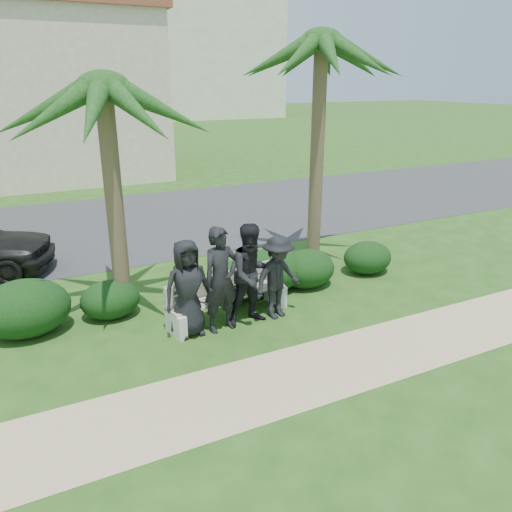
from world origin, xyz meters
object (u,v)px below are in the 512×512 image
Objects in this scene: man_a at (187,288)px; palm_left at (103,90)px; palm_right at (321,44)px; man_b at (221,280)px; park_bench at (228,299)px; man_d at (278,277)px; man_c at (252,275)px.

man_a is 3.65m from palm_left.
man_a is at bearing -150.81° from palm_right.
man_b is at bearing -47.18° from palm_left.
park_bench is 1.29× the size of man_b.
man_a reaches higher than man_d.
man_a is 6.24m from palm_right.
palm_left is at bearing 135.81° from park_bench.
palm_left reaches higher than man_b.
man_b is 0.61m from man_c.
man_d is at bearing -134.53° from palm_right.
palm_right is at bearing 24.00° from man_b.
man_c is at bearing -37.18° from palm_left.
park_bench is at bearing -147.85° from palm_right.
man_d reaches higher than park_bench.
man_a is 0.92× the size of man_c.
man_b is 1.20× the size of man_d.
palm_left reaches higher than man_d.
man_a reaches higher than park_bench.
man_b is 3.79m from palm_left.
man_d is at bearing -2.33° from man_c.
man_d is 0.32× the size of palm_left.
man_b is 1.15m from man_d.
park_bench is 1.54× the size of man_d.
man_c is 4.07m from palm_left.
man_d is at bearing -31.22° from palm_left.
palm_right is (3.20, 2.01, 4.64)m from park_bench.
palm_right reaches higher than park_bench.
park_bench is 1.30× the size of man_c.
palm_left is at bearing -170.40° from palm_right.
park_bench is 1.03m from man_d.
man_b is at bearing 166.06° from man_d.
palm_right reaches higher than man_a.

